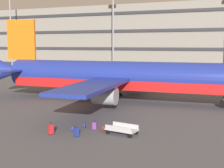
% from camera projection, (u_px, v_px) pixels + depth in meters
% --- Properties ---
extents(ground_plane, '(600.00, 600.00, 0.00)m').
position_uv_depth(ground_plane, '(113.00, 102.00, 40.18)').
color(ground_plane, '#4C4C51').
extents(terminal_structure, '(156.88, 15.78, 17.07)m').
position_uv_depth(terminal_structure, '(176.00, 40.00, 78.07)').
color(terminal_structure, gray).
rests_on(terminal_structure, ground_plane).
extents(airliner, '(38.37, 30.97, 10.93)m').
position_uv_depth(airliner, '(122.00, 77.00, 40.23)').
color(airliner, navy).
rests_on(airliner, ground_plane).
extents(light_mast_far_left, '(1.80, 0.50, 21.44)m').
position_uv_depth(light_mast_far_left, '(11.00, 25.00, 80.99)').
color(light_mast_far_left, gray).
rests_on(light_mast_far_left, ground_plane).
extents(light_mast_left, '(1.80, 0.50, 19.25)m').
position_uv_depth(light_mast_left, '(113.00, 27.00, 70.26)').
color(light_mast_left, gray).
rests_on(light_mast_left, ground_plane).
extents(suitcase_purple, '(0.46, 0.52, 1.05)m').
position_uv_depth(suitcase_purple, '(51.00, 129.00, 25.68)').
color(suitcase_purple, '#B21E23').
rests_on(suitcase_purple, ground_plane).
extents(suitcase_laid_flat, '(0.39, 0.45, 0.93)m').
position_uv_depth(suitcase_laid_flat, '(76.00, 132.00, 25.06)').
color(suitcase_laid_flat, navy).
rests_on(suitcase_laid_flat, ground_plane).
extents(suitcase_teal, '(0.40, 0.32, 0.80)m').
position_uv_depth(suitcase_teal, '(95.00, 126.00, 27.09)').
color(suitcase_teal, '#72388C').
rests_on(suitcase_teal, ground_plane).
extents(backpack_large, '(0.41, 0.32, 0.56)m').
position_uv_depth(backpack_large, '(103.00, 129.00, 26.57)').
color(backpack_large, '#592619').
rests_on(backpack_large, ground_plane).
extents(backpack_orange, '(0.41, 0.37, 0.51)m').
position_uv_depth(backpack_orange, '(84.00, 126.00, 27.71)').
color(backpack_orange, navy).
rests_on(backpack_orange, ground_plane).
extents(backpack_small, '(0.43, 0.40, 0.49)m').
position_uv_depth(backpack_small, '(72.00, 129.00, 26.77)').
color(backpack_small, navy).
rests_on(backpack_small, ground_plane).
extents(baggage_cart, '(3.36, 1.68, 0.82)m').
position_uv_depth(baggage_cart, '(122.00, 129.00, 25.74)').
color(baggage_cart, '#B7B7BC').
rests_on(baggage_cart, ground_plane).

